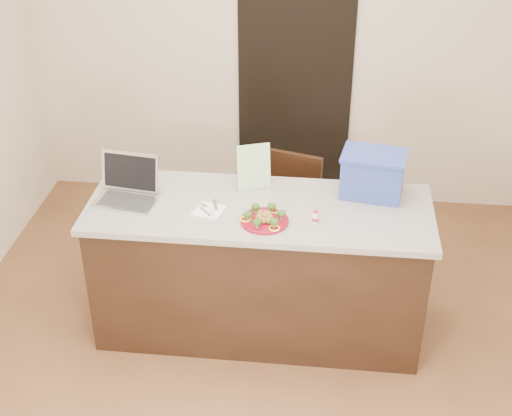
# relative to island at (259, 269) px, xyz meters

# --- Properties ---
(ground) EXTENTS (4.00, 4.00, 0.00)m
(ground) POSITION_rel_island_xyz_m (0.00, -0.25, -0.46)
(ground) COLOR brown
(ground) RESTS_ON ground
(room_shell) EXTENTS (4.00, 4.00, 4.00)m
(room_shell) POSITION_rel_island_xyz_m (0.00, -0.25, 1.16)
(room_shell) COLOR white
(room_shell) RESTS_ON ground
(doorway) EXTENTS (0.90, 0.02, 2.00)m
(doorway) POSITION_rel_island_xyz_m (0.10, 1.73, 0.54)
(doorway) COLOR black
(doorway) RESTS_ON ground
(island) EXTENTS (2.06, 0.76, 0.92)m
(island) POSITION_rel_island_xyz_m (0.00, 0.00, 0.00)
(island) COLOR black
(island) RESTS_ON ground
(plate) EXTENTS (0.28, 0.28, 0.02)m
(plate) POSITION_rel_island_xyz_m (0.05, -0.17, 0.47)
(plate) COLOR maroon
(plate) RESTS_ON island
(meatballs) EXTENTS (0.11, 0.11, 0.04)m
(meatballs) POSITION_rel_island_xyz_m (0.05, -0.17, 0.49)
(meatballs) COLOR olive
(meatballs) RESTS_ON plate
(broccoli) EXTENTS (0.24, 0.23, 0.04)m
(broccoli) POSITION_rel_island_xyz_m (0.05, -0.17, 0.51)
(broccoli) COLOR #1D4412
(broccoli) RESTS_ON plate
(pepper_rings) EXTENTS (0.24, 0.25, 0.01)m
(pepper_rings) POSITION_rel_island_xyz_m (0.05, -0.17, 0.48)
(pepper_rings) COLOR #FFF51A
(pepper_rings) RESTS_ON plate
(napkin) EXTENTS (0.20, 0.20, 0.01)m
(napkin) POSITION_rel_island_xyz_m (-0.29, -0.08, 0.46)
(napkin) COLOR white
(napkin) RESTS_ON island
(fork) EXTENTS (0.09, 0.14, 0.00)m
(fork) POSITION_rel_island_xyz_m (-0.31, -0.07, 0.47)
(fork) COLOR #AEADB2
(fork) RESTS_ON napkin
(knife) EXTENTS (0.05, 0.22, 0.01)m
(knife) POSITION_rel_island_xyz_m (-0.26, -0.10, 0.47)
(knife) COLOR silver
(knife) RESTS_ON napkin
(yogurt_bottle) EXTENTS (0.04, 0.04, 0.08)m
(yogurt_bottle) POSITION_rel_island_xyz_m (0.34, -0.14, 0.49)
(yogurt_bottle) COLOR white
(yogurt_bottle) RESTS_ON island
(laptop) EXTENTS (0.39, 0.33, 0.26)m
(laptop) POSITION_rel_island_xyz_m (-0.80, 0.03, 0.53)
(laptop) COLOR silver
(laptop) RESTS_ON island
(leaflet) EXTENTS (0.21, 0.11, 0.29)m
(leaflet) POSITION_rel_island_xyz_m (-0.06, 0.21, 0.61)
(leaflet) COLOR white
(leaflet) RESTS_ON island
(blue_box) EXTENTS (0.42, 0.33, 0.28)m
(blue_box) POSITION_rel_island_xyz_m (0.66, 0.22, 0.60)
(blue_box) COLOR #2A3E98
(blue_box) RESTS_ON island
(chair) EXTENTS (0.47, 0.48, 0.87)m
(chair) POSITION_rel_island_xyz_m (0.17, 0.72, 0.03)
(chair) COLOR black
(chair) RESTS_ON ground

